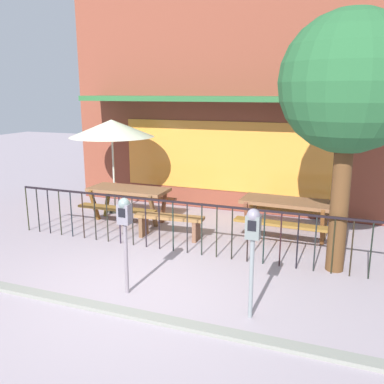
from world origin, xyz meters
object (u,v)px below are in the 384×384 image
(picnic_table_left, at_px, (129,195))
(patio_umbrella, at_px, (112,129))
(parking_meter_near, at_px, (253,235))
(picnic_table_right, at_px, (287,208))
(parking_meter_far, at_px, (125,220))
(street_tree, at_px, (349,85))
(patio_bench, at_px, (169,222))

(picnic_table_left, distance_m, patio_umbrella, 1.69)
(picnic_table_left, height_order, parking_meter_near, parking_meter_near)
(picnic_table_left, distance_m, picnic_table_right, 3.52)
(parking_meter_near, height_order, parking_meter_far, parking_meter_near)
(picnic_table_left, xyz_separation_m, picnic_table_right, (3.51, 0.17, 0.00))
(picnic_table_right, xyz_separation_m, parking_meter_far, (-1.80, -3.31, 0.50))
(picnic_table_left, distance_m, parking_meter_far, 3.61)
(patio_umbrella, relative_size, parking_meter_far, 1.56)
(patio_umbrella, height_order, parking_meter_near, patio_umbrella)
(parking_meter_near, bearing_deg, picnic_table_left, 138.37)
(picnic_table_left, distance_m, street_tree, 5.24)
(picnic_table_right, relative_size, parking_meter_near, 1.25)
(picnic_table_right, relative_size, patio_bench, 1.30)
(patio_bench, relative_size, parking_meter_near, 0.96)
(patio_umbrella, distance_m, parking_meter_near, 5.75)
(picnic_table_right, bearing_deg, picnic_table_left, -177.25)
(patio_umbrella, bearing_deg, parking_meter_far, -56.67)
(patio_umbrella, bearing_deg, street_tree, -18.26)
(picnic_table_right, xyz_separation_m, street_tree, (1.01, -1.34, 2.38))
(parking_meter_far, bearing_deg, patio_umbrella, 123.33)
(picnic_table_right, bearing_deg, patio_bench, -157.36)
(picnic_table_left, distance_m, parking_meter_near, 4.80)
(picnic_table_left, xyz_separation_m, street_tree, (4.53, -1.17, 2.38))
(patio_umbrella, height_order, patio_bench, patio_umbrella)
(parking_meter_far, relative_size, street_tree, 0.35)
(parking_meter_near, bearing_deg, parking_meter_far, 178.95)
(patio_umbrella, height_order, parking_meter_far, patio_umbrella)
(picnic_table_left, xyz_separation_m, patio_bench, (1.33, -0.74, -0.26))
(patio_umbrella, xyz_separation_m, parking_meter_far, (2.43, -3.69, -0.93))
(patio_bench, distance_m, parking_meter_near, 3.40)
(patio_umbrella, bearing_deg, parking_meter_near, -41.04)
(parking_meter_near, relative_size, street_tree, 0.36)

